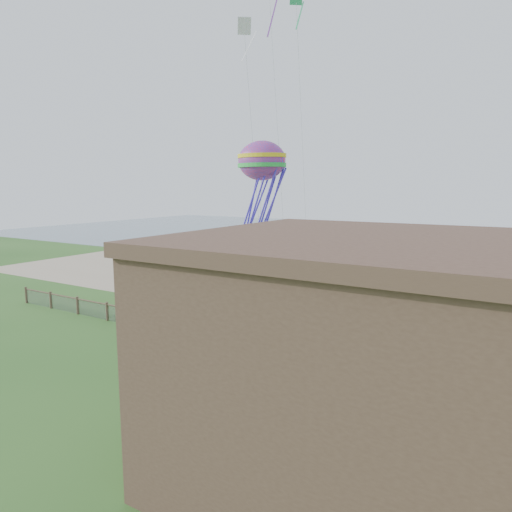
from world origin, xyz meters
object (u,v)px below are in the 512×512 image
at_px(chainlink_fence, 217,335).
at_px(motel, 447,379).
at_px(octopus_kite, 262,189).
at_px(picnic_table, 256,397).

bearing_deg(chainlink_fence, motel, -28.30).
bearing_deg(chainlink_fence, octopus_kite, 97.07).
bearing_deg(octopus_kite, picnic_table, -53.46).
bearing_deg(picnic_table, chainlink_fence, 114.14).
bearing_deg(motel, octopus_kite, 136.14).
relative_size(chainlink_fence, octopus_kite, 5.09).
distance_m(motel, picnic_table, 8.16).
relative_size(motel, picnic_table, 8.35).
xyz_separation_m(chainlink_fence, motel, (13.00, -7.00, 2.95)).
bearing_deg(octopus_kite, chainlink_fence, -75.92).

